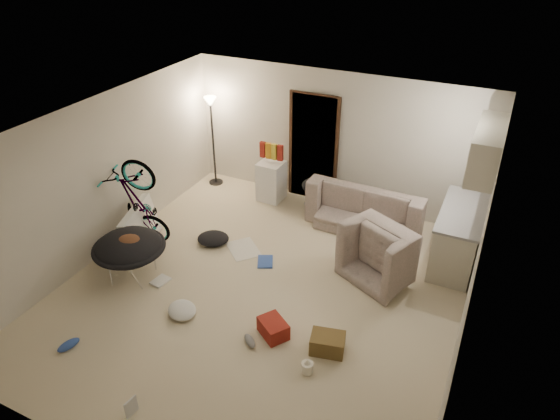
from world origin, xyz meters
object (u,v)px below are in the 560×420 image
at_px(drink_case_a, 327,343).
at_px(sofa, 367,209).
at_px(kitchen_counter, 458,237).
at_px(juicer, 307,367).
at_px(bicycle, 142,222).
at_px(floor_lamp, 212,122).
at_px(mini_fridge, 271,181).
at_px(tv_box, 141,228).
at_px(armchair, 391,254).
at_px(drink_case_b, 273,328).
at_px(saucer_chair, 130,253).

bearing_deg(drink_case_a, sofa, 85.63).
distance_m(kitchen_counter, juicer, 3.34).
bearing_deg(bicycle, drink_case_a, -113.20).
xyz_separation_m(floor_lamp, kitchen_counter, (4.83, -0.65, -0.87)).
relative_size(mini_fridge, juicer, 3.68).
bearing_deg(juicer, mini_fridge, 122.06).
relative_size(floor_lamp, mini_fridge, 2.37).
height_order(sofa, juicer, sofa).
height_order(floor_lamp, tv_box, floor_lamp).
height_order(armchair, drink_case_b, armchair).
relative_size(armchair, drink_case_b, 2.68).
xyz_separation_m(sofa, drink_case_a, (0.45, -3.11, -0.17)).
bearing_deg(drink_case_a, drink_case_b, 170.99).
bearing_deg(tv_box, floor_lamp, 74.76).
bearing_deg(tv_box, kitchen_counter, 3.24).
distance_m(tv_box, drink_case_b, 3.01).
bearing_deg(tv_box, bicycle, 72.42).
distance_m(bicycle, drink_case_a, 3.72).
height_order(mini_fridge, drink_case_a, mini_fridge).
xyz_separation_m(sofa, juicer, (0.36, -3.54, -0.21)).
distance_m(armchair, tv_box, 4.03).
bearing_deg(juicer, tv_box, 159.74).
xyz_separation_m(floor_lamp, saucer_chair, (0.51, -3.18, -0.86)).
bearing_deg(juicer, saucer_chair, 169.74).
height_order(mini_fridge, saucer_chair, mini_fridge).
bearing_deg(floor_lamp, tv_box, -87.66).
xyz_separation_m(floor_lamp, tv_box, (0.10, -2.45, -0.95)).
relative_size(floor_lamp, armchair, 1.72).
xyz_separation_m(bicycle, saucer_chair, (0.41, -0.78, 0.01)).
height_order(bicycle, tv_box, bicycle).
bearing_deg(drink_case_b, bicycle, -163.95).
relative_size(mini_fridge, drink_case_b, 1.95).
xyz_separation_m(saucer_chair, drink_case_a, (3.18, -0.13, -0.33)).
xyz_separation_m(saucer_chair, tv_box, (-0.41, 0.73, -0.10)).
bearing_deg(floor_lamp, drink_case_a, -41.87).
bearing_deg(kitchen_counter, bicycle, -159.65).
distance_m(floor_lamp, kitchen_counter, 4.95).
bearing_deg(mini_fridge, floor_lamp, 177.35).
bearing_deg(mini_fridge, armchair, -24.06).
relative_size(armchair, tv_box, 0.98).
bearing_deg(tv_box, saucer_chair, -78.11).
bearing_deg(sofa, drink_case_a, 99.66).
bearing_deg(drink_case_b, kitchen_counter, 89.88).
relative_size(sofa, drink_case_a, 4.76).
relative_size(sofa, bicycle, 1.21).
height_order(tv_box, drink_case_a, tv_box).
relative_size(tv_box, juicer, 5.16).
bearing_deg(saucer_chair, bicycle, 118.06).
xyz_separation_m(floor_lamp, drink_case_a, (3.70, -3.31, -1.19)).
relative_size(armchair, saucer_chair, 0.98).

